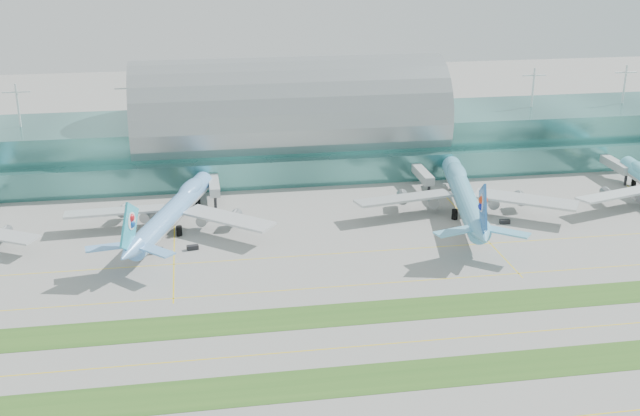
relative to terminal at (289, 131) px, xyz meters
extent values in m
plane|color=gray|center=(-0.01, -128.79, -14.23)|extent=(700.00, 700.00, 0.00)
cube|color=#3D7A75|center=(-0.01, 1.21, -4.23)|extent=(340.00, 42.00, 20.00)
cube|color=#3D7A75|center=(-0.01, -22.79, -9.23)|extent=(340.00, 8.00, 10.00)
ellipsoid|color=#9EA5A8|center=(-0.01, 1.21, 5.77)|extent=(340.00, 46.20, 16.17)
cylinder|color=white|center=(-0.01, 1.21, 13.77)|extent=(0.80, 0.80, 16.00)
cube|color=#B2B7B7|center=(-31.01, -33.79, -8.73)|extent=(3.50, 22.00, 3.00)
cylinder|color=black|center=(-31.01, -43.79, -12.23)|extent=(1.00, 1.00, 4.00)
cube|color=#B2B7B7|center=(43.99, -33.79, -8.73)|extent=(3.50, 22.00, 3.00)
cylinder|color=black|center=(43.99, -43.79, -12.23)|extent=(1.00, 1.00, 4.00)
cube|color=#B2B7B7|center=(118.99, -33.79, -8.73)|extent=(3.50, 22.00, 3.00)
cylinder|color=black|center=(118.99, -43.79, -12.23)|extent=(1.00, 1.00, 4.00)
cube|color=#2D591E|center=(-0.01, -156.79, -14.19)|extent=(420.00, 12.00, 0.08)
cube|color=#2D591E|center=(-0.01, -126.79, -14.19)|extent=(420.00, 12.00, 0.08)
cube|color=yellow|center=(-0.01, -142.79, -14.22)|extent=(420.00, 0.35, 0.01)
cube|color=yellow|center=(-0.01, -110.79, -14.22)|extent=(420.00, 0.35, 0.01)
cube|color=yellow|center=(-0.01, -88.79, -14.22)|extent=(420.00, 0.35, 0.01)
cylinder|color=#6AA8EB|center=(-44.78, -61.94, -7.95)|extent=(26.72, 62.46, 6.38)
ellipsoid|color=#6AA8EB|center=(-38.99, -45.03, -6.19)|extent=(12.02, 20.32, 4.55)
cone|color=#6AA8EB|center=(-33.64, -29.41, -7.95)|extent=(7.71, 6.94, 6.38)
cone|color=#6AA8EB|center=(-56.46, -96.03, -6.71)|extent=(8.74, 10.73, 6.06)
cube|color=silver|center=(-62.98, -57.89, -8.36)|extent=(31.26, 9.41, 1.26)
cylinder|color=#909497|center=(-56.80, -54.13, -10.52)|extent=(5.15, 6.49, 3.50)
cube|color=silver|center=(-27.91, -69.90, -8.36)|extent=(28.42, 26.08, 1.26)
cylinder|color=#909497|center=(-30.50, -63.13, -10.52)|extent=(5.15, 6.49, 3.50)
cube|color=#2BA8C2|center=(-55.79, -94.09, -0.22)|extent=(4.97, 13.00, 14.84)
cylinder|color=silver|center=(-55.45, -93.11, 1.32)|extent=(2.48, 4.98, 4.94)
cylinder|color=black|center=(-36.92, -38.99, -12.68)|extent=(1.85, 1.85, 3.09)
cylinder|color=black|center=(-49.04, -64.84, -12.68)|extent=(1.85, 1.85, 3.09)
cylinder|color=black|center=(-43.19, -66.84, -12.68)|extent=(1.85, 1.85, 3.09)
cylinder|color=#64B8DC|center=(49.87, -63.40, -7.51)|extent=(20.04, 68.26, 6.82)
ellipsoid|color=#64B8DC|center=(53.60, -44.67, -5.64)|extent=(10.41, 21.61, 4.86)
cone|color=#64B8DC|center=(57.05, -27.35, -7.51)|extent=(7.77, 6.73, 6.82)
cone|color=#64B8DC|center=(42.33, -101.18, -6.19)|extent=(8.29, 10.98, 6.48)
cube|color=#B9BFC0|center=(30.01, -61.69, -7.95)|extent=(33.98, 14.29, 1.34)
cylinder|color=gray|center=(36.03, -56.83, -10.26)|extent=(4.85, 6.67, 3.74)
cube|color=#B9BFC0|center=(68.86, -69.44, -7.95)|extent=(32.15, 25.05, 1.34)
cylinder|color=gray|center=(65.17, -62.64, -10.26)|extent=(4.85, 6.67, 3.74)
cube|color=blue|center=(42.76, -99.02, 0.74)|extent=(3.48, 14.32, 15.87)
cylinder|color=white|center=(42.98, -97.94, 2.39)|extent=(2.00, 5.37, 5.28)
cylinder|color=black|center=(54.94, -37.97, -12.58)|extent=(1.98, 1.98, 3.30)
cylinder|color=black|center=(45.77, -67.08, -12.58)|extent=(1.98, 1.98, 3.30)
cylinder|color=black|center=(52.24, -68.37, -12.58)|extent=(1.98, 1.98, 3.30)
cone|color=#68CEE6|center=(122.91, -34.85, -8.18)|extent=(6.61, 5.54, 6.15)
cube|color=white|center=(101.66, -68.00, -8.58)|extent=(30.65, 15.51, 1.21)
cylinder|color=gray|center=(106.63, -63.12, -10.66)|extent=(3.90, 5.76, 3.37)
cylinder|color=black|center=(121.94, -44.56, -12.74)|extent=(1.78, 1.78, 2.97)
cube|color=black|center=(-49.50, -79.73, -13.50)|extent=(3.51, 2.07, 1.45)
cube|color=black|center=(-39.29, -78.84, -13.56)|extent=(3.66, 2.13, 1.34)
cube|color=gold|center=(38.10, -80.16, -13.62)|extent=(3.65, 2.50, 1.21)
cube|color=black|center=(60.51, -73.67, -13.55)|extent=(3.41, 1.90, 1.35)
camera|label=1|loc=(-37.76, -301.83, 79.31)|focal=45.00mm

